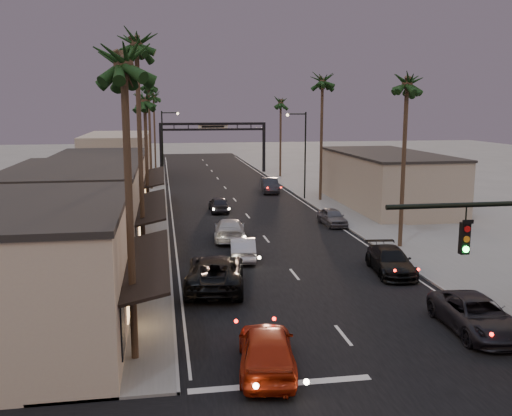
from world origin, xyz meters
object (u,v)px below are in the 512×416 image
object	(u,v)px
palm_ra	(408,77)
streetlight_right	(303,148)
oncoming_silver	(243,248)
curbside_black	(391,261)
palm_far	(153,94)
palm_ld	(148,81)
palm_rb	(323,77)
palm_rc	(281,99)
palm_lc	(144,95)
palm_la	(123,52)
curbside_near	(476,315)
arch	(213,135)
oncoming_red	(267,349)
oncoming_pickup	(215,272)
streetlight_left	(165,142)
palm_lb	(136,38)

from	to	relation	value
palm_ra	streetlight_right	bearing A→B (deg)	94.57
oncoming_silver	curbside_black	bearing A→B (deg)	157.29
palm_far	palm_ld	bearing A→B (deg)	-90.75
palm_rb	palm_rc	distance (m)	20.09
palm_lc	palm_far	world-z (taller)	palm_far
palm_la	palm_ra	xyz separation A→B (m)	(17.20, 15.00, 0.00)
palm_la	curbside_near	size ratio (longest dim) A/B	2.44
arch	oncoming_red	distance (m)	62.96
palm_rc	palm_ld	bearing A→B (deg)	-152.38
palm_far	oncoming_pickup	size ratio (longest dim) A/B	2.05
streetlight_left	palm_la	distance (m)	49.41
palm_ld	arch	bearing A→B (deg)	60.17
palm_far	curbside_near	size ratio (longest dim) A/B	2.44
oncoming_pickup	curbside_black	distance (m)	10.35
palm_lc	palm_ra	xyz separation A→B (m)	(17.20, -12.00, 0.97)
arch	curbside_near	bearing A→B (deg)	-84.57
palm_far	oncoming_silver	xyz separation A→B (m)	(5.82, -55.22, -10.72)
arch	streetlight_right	size ratio (longest dim) A/B	1.69
palm_rb	oncoming_silver	size ratio (longest dim) A/B	3.25
streetlight_left	oncoming_red	bearing A→B (deg)	-86.48
palm_lb	palm_lc	bearing A→B (deg)	90.00
arch	oncoming_silver	size ratio (longest dim) A/B	3.48
palm_rc	oncoming_red	bearing A→B (deg)	-102.34
palm_lc	palm_ra	size ratio (longest dim) A/B	0.92
arch	palm_ld	distance (m)	18.61
oncoming_silver	curbside_near	bearing A→B (deg)	127.92
palm_far	oncoming_pickup	bearing A→B (deg)	-86.65
oncoming_red	palm_far	bearing A→B (deg)	-78.60
palm_la	palm_far	distance (m)	69.00
streetlight_right	palm_ra	bearing A→B (deg)	-85.43
palm_lc	palm_rc	distance (m)	32.86
oncoming_red	oncoming_silver	world-z (taller)	oncoming_red
palm_rb	arch	bearing A→B (deg)	108.30
streetlight_left	palm_lb	bearing A→B (deg)	-92.67
palm_la	palm_ld	size ratio (longest dim) A/B	0.93
streetlight_right	oncoming_red	xyz separation A→B (m)	(-10.72, -37.67, -4.47)
streetlight_left	palm_ra	world-z (taller)	palm_ra
palm_rb	curbside_black	size ratio (longest dim) A/B	2.79
oncoming_silver	palm_ra	bearing A→B (deg)	-167.53
palm_ld	oncoming_red	bearing A→B (deg)	-84.25
curbside_black	palm_rc	bearing A→B (deg)	92.45
palm_ld	palm_far	xyz separation A→B (m)	(0.30, 23.00, -0.97)
palm_rb	oncoming_red	bearing A→B (deg)	-108.68
palm_ra	palm_ld	bearing A→B (deg)	119.02
curbside_near	palm_lc	bearing A→B (deg)	121.47
palm_la	oncoming_silver	size ratio (longest dim) A/B	3.02
oncoming_red	oncoming_pickup	distance (m)	10.00
palm_la	palm_lb	size ratio (longest dim) A/B	0.87
palm_ra	oncoming_red	world-z (taller)	palm_ra
palm_ra	oncoming_silver	distance (m)	15.47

